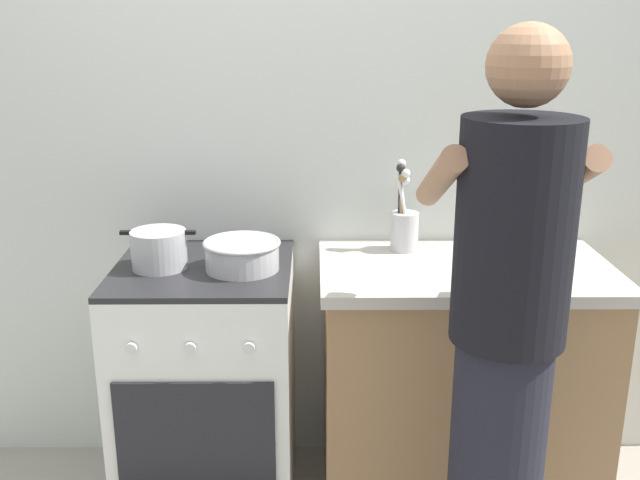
{
  "coord_description": "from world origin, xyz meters",
  "views": [
    {
      "loc": [
        0.03,
        -2.19,
        1.7
      ],
      "look_at": [
        0.05,
        0.12,
        1.0
      ],
      "focal_mm": 40.75,
      "sensor_mm": 36.0,
      "label": 1
    }
  ],
  "objects": [
    {
      "name": "spice_bottle",
      "position": [
        0.61,
        0.15,
        0.94
      ],
      "size": [
        0.04,
        0.04,
        0.08
      ],
      "color": "silver",
      "rests_on": "countertop"
    },
    {
      "name": "pot",
      "position": [
        -0.49,
        0.13,
        0.97
      ],
      "size": [
        0.25,
        0.19,
        0.13
      ],
      "color": "#B2B2B7",
      "rests_on": "stove_range"
    },
    {
      "name": "mixing_bowl",
      "position": [
        -0.21,
        0.11,
        0.95
      ],
      "size": [
        0.26,
        0.26,
        0.1
      ],
      "color": "#B7B7BC",
      "rests_on": "stove_range"
    },
    {
      "name": "stove_range",
      "position": [
        -0.35,
        0.15,
        0.45
      ],
      "size": [
        0.6,
        0.62,
        0.9
      ],
      "color": "white",
      "rests_on": "ground"
    },
    {
      "name": "countertop",
      "position": [
        0.55,
        0.15,
        0.45
      ],
      "size": [
        1.0,
        0.6,
        0.9
      ],
      "color": "#99724C",
      "rests_on": "ground"
    },
    {
      "name": "oil_bottle",
      "position": [
        0.76,
        0.18,
        1.0
      ],
      "size": [
        0.06,
        0.06,
        0.24
      ],
      "color": "gold",
      "rests_on": "countertop"
    },
    {
      "name": "utensil_crock",
      "position": [
        0.35,
        0.32,
        1.0
      ],
      "size": [
        0.1,
        0.1,
        0.33
      ],
      "color": "silver",
      "rests_on": "countertop"
    },
    {
      "name": "back_wall",
      "position": [
        0.2,
        0.5,
        1.25
      ],
      "size": [
        3.2,
        0.1,
        2.5
      ],
      "color": "silver",
      "rests_on": "ground"
    },
    {
      "name": "person",
      "position": [
        0.54,
        -0.44,
        0.86
      ],
      "size": [
        0.41,
        0.5,
        1.7
      ],
      "color": "black",
      "rests_on": "ground"
    }
  ]
}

